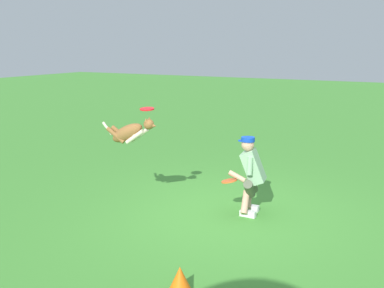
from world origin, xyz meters
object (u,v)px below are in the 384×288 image
person (251,173)px  training_cone (180,280)px  frisbee_flying (147,109)px  dog (130,132)px  frisbee_held (229,181)px

person → training_cone: 2.74m
person → frisbee_flying: 1.98m
dog → frisbee_flying: size_ratio=4.39×
person → frisbee_held: bearing=38.4°
dog → training_cone: (-2.05, 1.95, -1.16)m
person → frisbee_flying: size_ratio=5.56×
person → dog: 2.10m
frisbee_flying → training_cone: frisbee_flying is taller
frisbee_flying → training_cone: bearing=131.1°
person → dog: dog is taller
frisbee_flying → frisbee_held: 1.76m
person → frisbee_flying: frisbee_flying is taller
frisbee_held → training_cone: frisbee_held is taller
frisbee_flying → frisbee_held: size_ratio=0.90×
person → frisbee_held: (0.26, 0.29, -0.09)m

